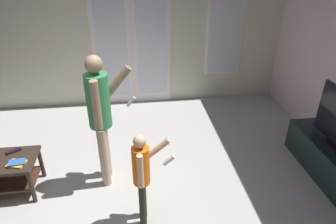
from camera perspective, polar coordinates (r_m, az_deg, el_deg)
ground_plane at (r=3.67m, az=-11.43°, el=-17.78°), size 6.33×5.56×0.02m
wall_back_with_doors at (r=5.42m, az=-10.58°, el=15.33°), size 6.33×0.09×2.90m
tv_stand at (r=4.37m, az=28.57°, el=-8.60°), size 0.43×1.54×0.44m
person_adult at (r=3.50m, az=-12.60°, el=0.09°), size 0.54×0.44×1.64m
person_child at (r=3.06m, az=-4.86°, el=-11.30°), size 0.44×0.29×1.09m
tv_remote_black at (r=4.08m, az=-27.09°, el=-6.59°), size 0.17×0.14×0.02m
book_stack at (r=3.85m, az=-26.64°, el=-8.61°), size 0.22×0.19×0.04m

